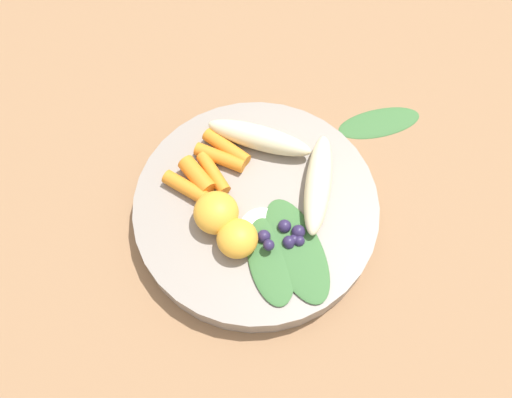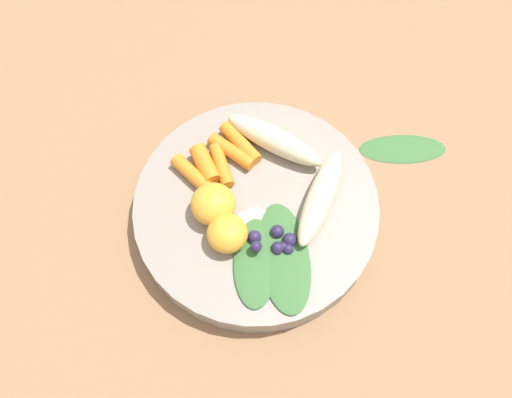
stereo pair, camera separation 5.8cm
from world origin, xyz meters
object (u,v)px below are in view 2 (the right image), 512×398
object	(u,v)px
bowl	(256,209)
orange_segment_near	(227,233)
banana_peeled_left	(271,139)
kale_leaf_stray	(403,148)
banana_peeled_right	(321,197)

from	to	relation	value
bowl	orange_segment_near	bearing A→B (deg)	160.99
bowl	banana_peeled_left	size ratio (longest dim) A/B	2.21
banana_peeled_left	kale_leaf_stray	size ratio (longest dim) A/B	1.15
kale_leaf_stray	banana_peeled_right	bearing A→B (deg)	-143.09
banana_peeled_right	orange_segment_near	size ratio (longest dim) A/B	2.84
banana_peeled_right	orange_segment_near	distance (m)	0.11
bowl	banana_peeled_left	xyz separation A→B (m)	(0.08, 0.00, 0.03)
banana_peeled_left	banana_peeled_right	xyz separation A→B (m)	(-0.06, -0.07, 0.00)
banana_peeled_left	kale_leaf_stray	bearing A→B (deg)	-143.80
bowl	banana_peeled_right	distance (m)	0.08
banana_peeled_right	bowl	bearing A→B (deg)	112.65
banana_peeled_left	orange_segment_near	size ratio (longest dim) A/B	2.84
banana_peeled_left	orange_segment_near	bearing A→B (deg)	99.02
bowl	orange_segment_near	xyz separation A→B (m)	(-0.05, 0.02, 0.03)
banana_peeled_right	banana_peeled_left	bearing A→B (deg)	57.79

